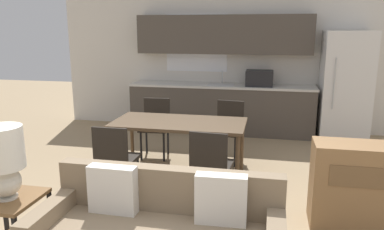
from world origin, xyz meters
name	(u,v)px	position (x,y,z in m)	size (l,w,h in m)	color
wall_back	(224,58)	(-0.01, 4.63, 1.35)	(6.40, 0.07, 2.70)	silver
kitchen_counter	(222,87)	(0.01, 4.33, 0.84)	(3.40, 0.65, 2.15)	#4C443D
refrigerator	(345,87)	(2.14, 4.23, 0.94)	(0.79, 0.74, 1.87)	white
dining_table	(179,126)	(-0.24, 1.98, 0.68)	(1.69, 0.83, 0.74)	brown
side_table	(9,218)	(-1.17, -0.10, 0.39)	(0.49, 0.49, 0.57)	brown
table_lamp	(3,157)	(-1.16, -0.11, 0.92)	(0.33, 0.33, 0.59)	silver
credenza	(381,188)	(1.96, 1.09, 0.42)	(1.29, 0.42, 0.84)	olive
dining_chair_near_left	(115,157)	(-0.78, 1.18, 0.50)	(0.42, 0.42, 0.87)	black
dining_chair_far_right	(228,127)	(0.31, 2.73, 0.50)	(0.48, 0.48, 0.87)	black
dining_chair_near_right	(211,163)	(0.29, 1.20, 0.50)	(0.45, 0.45, 0.87)	black
dining_chair_far_left	(155,124)	(-0.79, 2.71, 0.50)	(0.45, 0.45, 0.87)	black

